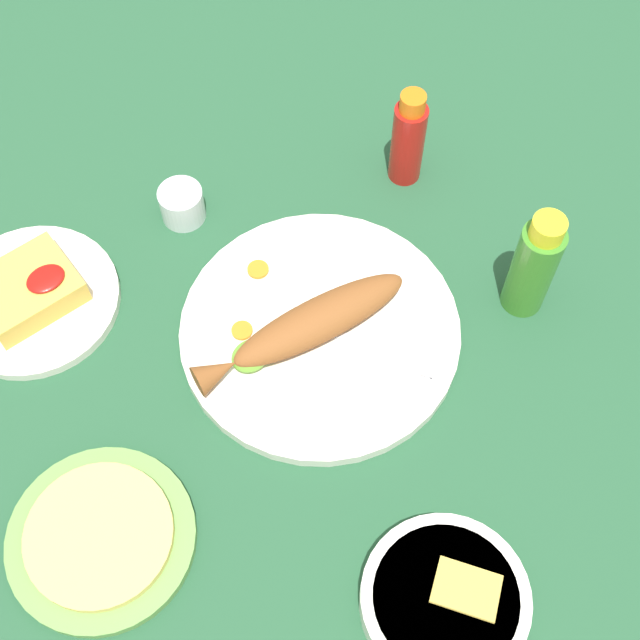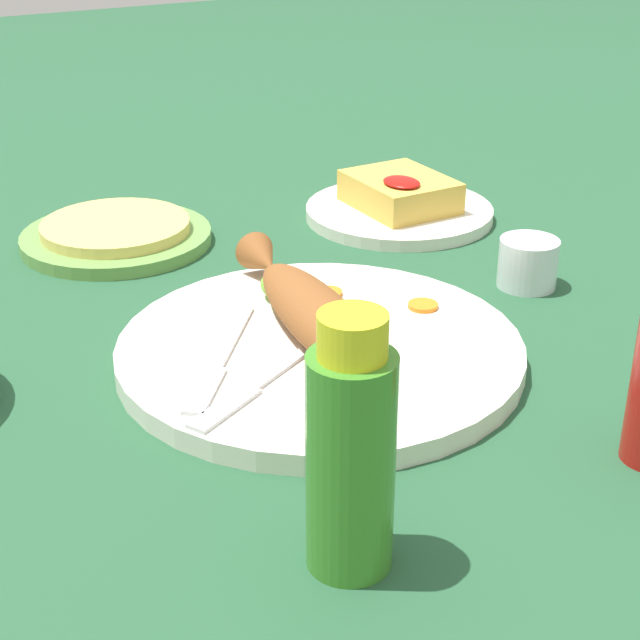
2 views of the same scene
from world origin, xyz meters
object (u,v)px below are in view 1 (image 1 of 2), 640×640
main_plate (320,332)px  hot_sauce_bottle_red (408,139)px  fork_near (387,354)px  fork_far (364,383)px  side_plate_fries (33,300)px  tortilla_plate (102,539)px  salt_cup (182,206)px  fried_fish (308,325)px  guacamole_bowl (445,600)px  hot_sauce_bottle_green (534,266)px

main_plate → hot_sauce_bottle_red: hot_sauce_bottle_red is taller
fork_near → fork_far: bearing=-100.9°
hot_sauce_bottle_red → side_plate_fries: bearing=166.1°
fork_near → fork_far: 0.05m
fork_far → hot_sauce_bottle_red: bearing=80.8°
tortilla_plate → salt_cup: bearing=45.3°
fork_far → fried_fish: bearing=136.5°
fork_far → main_plate: bearing=126.5°
fork_near → fork_far: (-0.05, -0.01, 0.00)m
fork_near → salt_cup: 0.34m
fork_near → hot_sauce_bottle_red: (0.20, 0.21, 0.05)m
main_plate → tortilla_plate: bearing=-170.3°
fork_far → side_plate_fries: bearing=165.4°
fork_far → salt_cup: size_ratio=2.60×
fried_fish → guacamole_bowl: bearing=-95.9°
fork_far → hot_sauce_bottle_red: hot_sauce_bottle_red is taller
salt_cup → side_plate_fries: 0.23m
side_plate_fries → fried_fish: bearing=-46.3°
fork_far → tortilla_plate: fork_far is taller
fried_fish → fork_far: bearing=-75.5°
main_plate → fried_fish: bearing=172.9°
main_plate → salt_cup: size_ratio=5.87×
salt_cup → side_plate_fries: size_ratio=0.27×
fork_far → side_plate_fries: fork_far is taller
fork_far → guacamole_bowl: 0.26m
main_plate → salt_cup: bearing=97.4°
main_plate → side_plate_fries: 0.36m
fork_near → hot_sauce_bottle_green: hot_sauce_bottle_green is taller
fried_fish → fork_near: fried_fish is taller
main_plate → side_plate_fries: size_ratio=1.57×
fried_fish → main_plate: bearing=-0.0°
main_plate → salt_cup: 0.26m
fork_far → guacamole_bowl: guacamole_bowl is taller
hot_sauce_bottle_red → guacamole_bowl: 0.58m
hot_sauce_bottle_green → hot_sauce_bottle_red: bearing=87.1°
salt_cup → guacamole_bowl: bearing=-95.9°
hot_sauce_bottle_green → tortilla_plate: size_ratio=0.81×
hot_sauce_bottle_green → guacamole_bowl: 0.40m
fork_near → hot_sauce_bottle_red: hot_sauce_bottle_red is taller
fried_fish → side_plate_fries: fried_fish is taller
guacamole_bowl → tortilla_plate: bearing=132.0°
guacamole_bowl → salt_cup: bearing=84.1°
fried_fish → tortilla_plate: bearing=-162.4°
hot_sauce_bottle_green → main_plate: bearing=154.0°
fork_far → tortilla_plate: (-0.34, 0.03, -0.01)m
hot_sauce_bottle_red → hot_sauce_bottle_green: hot_sauce_bottle_green is taller
fork_far → side_plate_fries: 0.43m
fork_far → salt_cup: (-0.03, 0.35, 0.00)m
fork_near → tortilla_plate: (-0.39, 0.02, -0.01)m
fried_fish → hot_sauce_bottle_red: size_ratio=1.90×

